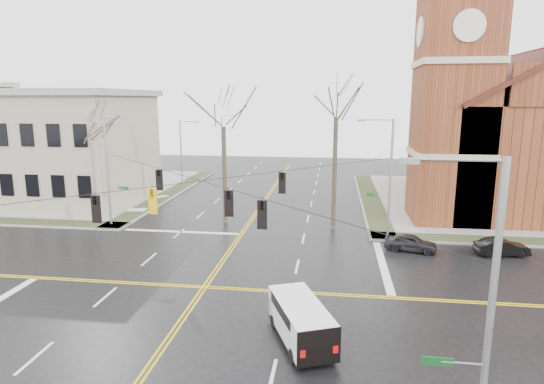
# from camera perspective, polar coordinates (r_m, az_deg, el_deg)

# --- Properties ---
(ground) EXTENTS (120.00, 120.00, 0.00)m
(ground) POSITION_cam_1_polar(r_m,az_deg,el_deg) (26.88, -8.46, -11.73)
(ground) COLOR black
(ground) RESTS_ON ground
(sidewalks) EXTENTS (80.00, 80.00, 0.17)m
(sidewalks) POSITION_cam_1_polar(r_m,az_deg,el_deg) (26.85, -8.46, -11.58)
(sidewalks) COLOR gray
(sidewalks) RESTS_ON ground
(road_markings) EXTENTS (100.00, 100.00, 0.01)m
(road_markings) POSITION_cam_1_polar(r_m,az_deg,el_deg) (26.88, -8.46, -11.72)
(road_markings) COLOR gold
(road_markings) RESTS_ON ground
(church) EXTENTS (24.28, 27.48, 27.50)m
(church) POSITION_cam_1_polar(r_m,az_deg,el_deg) (51.59, 28.03, 7.87)
(church) COLOR brown
(church) RESTS_ON ground
(civic_building_a) EXTENTS (18.00, 14.00, 11.00)m
(civic_building_a) POSITION_cam_1_polar(r_m,az_deg,el_deg) (52.73, -25.93, 4.90)
(civic_building_a) COLOR #A29780
(civic_building_a) RESTS_ON ground
(signal_pole_ne) EXTENTS (2.75, 0.22, 9.00)m
(signal_pole_ne) POSITION_cam_1_polar(r_m,az_deg,el_deg) (35.85, 14.39, 2.19)
(signal_pole_ne) COLOR gray
(signal_pole_ne) RESTS_ON ground
(signal_pole_nw) EXTENTS (2.75, 0.22, 9.00)m
(signal_pole_nw) POSITION_cam_1_polar(r_m,az_deg,el_deg) (40.10, -19.75, 2.84)
(signal_pole_nw) COLOR gray
(signal_pole_nw) RESTS_ON ground
(signal_pole_se) EXTENTS (2.75, 0.22, 9.00)m
(signal_pole_se) POSITION_cam_1_polar(r_m,az_deg,el_deg) (14.04, 25.09, -13.24)
(signal_pole_se) COLOR gray
(signal_pole_se) RESTS_ON ground
(span_wires) EXTENTS (23.02, 23.02, 0.03)m
(span_wires) POSITION_cam_1_polar(r_m,az_deg,el_deg) (25.09, -8.88, 1.39)
(span_wires) COLOR black
(span_wires) RESTS_ON ground
(traffic_signals) EXTENTS (8.21, 8.26, 1.30)m
(traffic_signals) POSITION_cam_1_polar(r_m,az_deg,el_deg) (24.61, -9.26, -0.60)
(traffic_signals) COLOR black
(traffic_signals) RESTS_ON ground
(streetlight_north_a) EXTENTS (2.30, 0.20, 8.00)m
(streetlight_north_a) POSITION_cam_1_polar(r_m,az_deg,el_deg) (54.97, -11.21, 4.99)
(streetlight_north_a) COLOR gray
(streetlight_north_a) RESTS_ON ground
(streetlight_north_b) EXTENTS (2.30, 0.20, 8.00)m
(streetlight_north_b) POSITION_cam_1_polar(r_m,az_deg,el_deg) (74.08, -6.20, 6.80)
(streetlight_north_b) COLOR gray
(streetlight_north_b) RESTS_ON ground
(cargo_van) EXTENTS (3.46, 5.02, 1.79)m
(cargo_van) POSITION_cam_1_polar(r_m,az_deg,el_deg) (20.97, 3.46, -15.45)
(cargo_van) COLOR white
(cargo_van) RESTS_ON ground
(parked_car_a) EXTENTS (3.84, 2.24, 1.23)m
(parked_car_a) POSITION_cam_1_polar(r_m,az_deg,el_deg) (33.81, 17.00, -6.08)
(parked_car_a) COLOR black
(parked_car_a) RESTS_ON ground
(parked_car_b) EXTENTS (3.70, 1.66, 1.18)m
(parked_car_b) POSITION_cam_1_polar(r_m,az_deg,el_deg) (35.22, 26.88, -6.19)
(parked_car_b) COLOR black
(parked_car_b) RESTS_ON ground
(tree_nw_far) EXTENTS (4.00, 4.00, 10.31)m
(tree_nw_far) POSITION_cam_1_polar(r_m,az_deg,el_deg) (42.67, -21.31, 6.64)
(tree_nw_far) COLOR #332B20
(tree_nw_far) RESTS_ON ground
(tree_nw_near) EXTENTS (4.00, 4.00, 12.21)m
(tree_nw_near) POSITION_cam_1_polar(r_m,az_deg,el_deg) (38.82, -6.12, 8.94)
(tree_nw_near) COLOR #332B20
(tree_nw_near) RESTS_ON ground
(tree_ne) EXTENTS (4.00, 4.00, 13.52)m
(tree_ne) POSITION_cam_1_polar(r_m,az_deg,el_deg) (37.10, 8.07, 10.20)
(tree_ne) COLOR #332B20
(tree_ne) RESTS_ON ground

